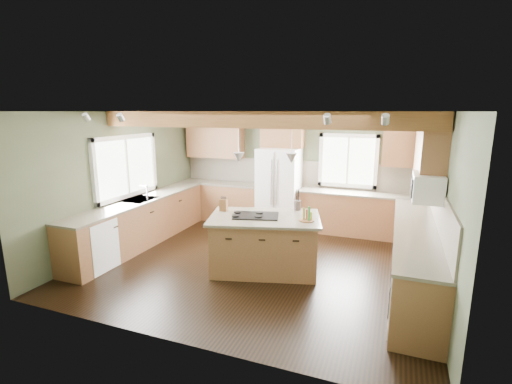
% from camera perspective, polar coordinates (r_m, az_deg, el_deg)
% --- Properties ---
extents(floor, '(5.60, 5.60, 0.00)m').
position_cam_1_polar(floor, '(6.64, 0.37, -10.75)').
color(floor, black).
rests_on(floor, ground).
extents(ceiling, '(5.60, 5.60, 0.00)m').
position_cam_1_polar(ceiling, '(6.11, 0.41, 12.31)').
color(ceiling, silver).
rests_on(ceiling, wall_back).
extents(wall_back, '(5.60, 0.00, 5.60)m').
position_cam_1_polar(wall_back, '(8.59, 6.27, 3.54)').
color(wall_back, '#444934').
rests_on(wall_back, ground).
extents(wall_left, '(0.00, 5.00, 5.00)m').
position_cam_1_polar(wall_left, '(7.67, -19.61, 1.83)').
color(wall_left, '#444934').
rests_on(wall_left, ground).
extents(wall_right, '(0.00, 5.00, 5.00)m').
position_cam_1_polar(wall_right, '(5.90, 26.78, -1.77)').
color(wall_right, '#444934').
rests_on(wall_right, ground).
extents(ceiling_beam, '(5.55, 0.26, 0.26)m').
position_cam_1_polar(ceiling_beam, '(5.90, -0.39, 11.04)').
color(ceiling_beam, brown).
rests_on(ceiling_beam, ceiling).
extents(soffit_trim, '(5.55, 0.20, 0.10)m').
position_cam_1_polar(soffit_trim, '(8.40, 6.29, 11.83)').
color(soffit_trim, brown).
rests_on(soffit_trim, ceiling).
extents(backsplash_back, '(5.58, 0.03, 0.58)m').
position_cam_1_polar(backsplash_back, '(8.59, 6.23, 2.93)').
color(backsplash_back, brown).
rests_on(backsplash_back, wall_back).
extents(backsplash_right, '(0.03, 3.70, 0.58)m').
position_cam_1_polar(backsplash_right, '(5.97, 26.51, -2.49)').
color(backsplash_right, brown).
rests_on(backsplash_right, wall_right).
extents(base_cab_back_left, '(2.02, 0.60, 0.88)m').
position_cam_1_polar(base_cab_back_left, '(9.10, -5.32, -1.47)').
color(base_cab_back_left, brown).
rests_on(base_cab_back_left, floor).
extents(counter_back_left, '(2.06, 0.64, 0.04)m').
position_cam_1_polar(counter_back_left, '(9.00, -5.37, 1.38)').
color(counter_back_left, '#4D4738').
rests_on(counter_back_left, base_cab_back_left).
extents(base_cab_back_right, '(2.62, 0.60, 0.88)m').
position_cam_1_polar(base_cab_back_right, '(8.23, 15.67, -3.37)').
color(base_cab_back_right, brown).
rests_on(base_cab_back_right, floor).
extents(counter_back_right, '(2.66, 0.64, 0.04)m').
position_cam_1_polar(counter_back_right, '(8.13, 15.86, -0.24)').
color(counter_back_right, '#4D4738').
rests_on(counter_back_right, base_cab_back_right).
extents(base_cab_left, '(0.60, 3.70, 0.88)m').
position_cam_1_polar(base_cab_left, '(7.71, -17.20, -4.52)').
color(base_cab_left, brown).
rests_on(base_cab_left, floor).
extents(counter_left, '(0.64, 3.74, 0.04)m').
position_cam_1_polar(counter_left, '(7.60, -17.42, -1.19)').
color(counter_left, '#4D4738').
rests_on(counter_left, base_cab_left).
extents(base_cab_right, '(0.60, 3.70, 0.88)m').
position_cam_1_polar(base_cab_right, '(6.17, 23.16, -9.23)').
color(base_cab_right, brown).
rests_on(base_cab_right, floor).
extents(counter_right, '(0.64, 3.74, 0.04)m').
position_cam_1_polar(counter_right, '(6.02, 23.53, -5.14)').
color(counter_right, '#4D4738').
rests_on(counter_right, base_cab_right).
extents(upper_cab_back_left, '(1.40, 0.35, 0.90)m').
position_cam_1_polar(upper_cab_back_left, '(9.07, -6.30, 8.13)').
color(upper_cab_back_left, brown).
rests_on(upper_cab_back_left, wall_back).
extents(upper_cab_over_fridge, '(0.96, 0.35, 0.70)m').
position_cam_1_polar(upper_cab_over_fridge, '(8.42, 4.09, 9.22)').
color(upper_cab_over_fridge, brown).
rests_on(upper_cab_over_fridge, wall_back).
extents(upper_cab_right, '(0.35, 2.20, 0.90)m').
position_cam_1_polar(upper_cab_right, '(6.67, 25.11, 5.56)').
color(upper_cab_right, brown).
rests_on(upper_cab_right, wall_right).
extents(upper_cab_back_corner, '(0.90, 0.35, 0.90)m').
position_cam_1_polar(upper_cab_back_corner, '(8.07, 22.15, 6.79)').
color(upper_cab_back_corner, brown).
rests_on(upper_cab_back_corner, wall_back).
extents(window_left, '(0.04, 1.60, 1.05)m').
position_cam_1_polar(window_left, '(7.66, -19.39, 3.73)').
color(window_left, white).
rests_on(window_left, wall_left).
extents(window_back, '(1.10, 0.04, 1.00)m').
position_cam_1_polar(window_back, '(8.32, 13.97, 4.70)').
color(window_back, white).
rests_on(window_back, wall_back).
extents(sink, '(0.50, 0.65, 0.03)m').
position_cam_1_polar(sink, '(7.60, -17.43, -1.16)').
color(sink, '#262628').
rests_on(sink, counter_left).
extents(faucet, '(0.02, 0.02, 0.28)m').
position_cam_1_polar(faucet, '(7.46, -16.41, -0.20)').
color(faucet, '#B2B2B7').
rests_on(faucet, sink).
extents(dishwasher, '(0.60, 0.60, 0.84)m').
position_cam_1_polar(dishwasher, '(6.79, -23.91, -7.42)').
color(dishwasher, white).
rests_on(dishwasher, floor).
extents(oven, '(0.60, 0.72, 0.84)m').
position_cam_1_polar(oven, '(4.98, 23.49, -14.63)').
color(oven, white).
rests_on(oven, floor).
extents(microwave, '(0.40, 0.70, 0.38)m').
position_cam_1_polar(microwave, '(5.78, 24.90, 0.68)').
color(microwave, white).
rests_on(microwave, wall_right).
extents(pendant_left, '(0.18, 0.18, 0.16)m').
position_cam_1_polar(pendant_left, '(5.92, -2.68, 5.30)').
color(pendant_left, '#B2B2B7').
rests_on(pendant_left, ceiling).
extents(pendant_right, '(0.18, 0.18, 0.16)m').
position_cam_1_polar(pendant_right, '(5.86, 5.48, 5.19)').
color(pendant_right, '#B2B2B7').
rests_on(pendant_right, ceiling).
extents(refrigerator, '(0.90, 0.74, 1.80)m').
position_cam_1_polar(refrigerator, '(8.38, 3.56, 0.59)').
color(refrigerator, white).
rests_on(refrigerator, floor).
extents(island, '(1.88, 1.43, 0.88)m').
position_cam_1_polar(island, '(6.22, 1.31, -8.03)').
color(island, brown).
rests_on(island, floor).
extents(island_top, '(2.02, 1.57, 0.04)m').
position_cam_1_polar(island_top, '(6.07, 1.33, -3.96)').
color(island_top, '#4D4738').
rests_on(island_top, island).
extents(cooktop, '(0.83, 0.66, 0.02)m').
position_cam_1_polar(cooktop, '(6.07, 0.02, -3.65)').
color(cooktop, black).
rests_on(cooktop, island_top).
extents(knife_block, '(0.13, 0.10, 0.21)m').
position_cam_1_polar(knife_block, '(6.39, -5.00, -2.00)').
color(knife_block, brown).
rests_on(knife_block, island_top).
extents(utensil_crock, '(0.17, 0.17, 0.17)m').
position_cam_1_polar(utensil_crock, '(6.48, 6.40, -2.04)').
color(utensil_crock, '#453F37').
rests_on(utensil_crock, island_top).
extents(bottle_tray, '(0.31, 0.31, 0.22)m').
position_cam_1_polar(bottle_tray, '(5.86, 7.80, -3.35)').
color(bottle_tray, brown).
rests_on(bottle_tray, island_top).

